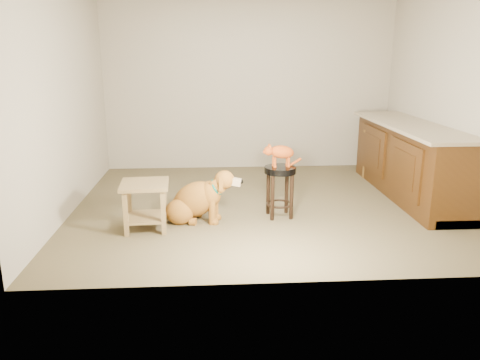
{
  "coord_description": "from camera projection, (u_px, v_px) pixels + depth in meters",
  "views": [
    {
      "loc": [
        -0.62,
        -5.41,
        1.81
      ],
      "look_at": [
        -0.3,
        -0.46,
        0.45
      ],
      "focal_mm": 35.0,
      "sensor_mm": 36.0,
      "label": 1
    }
  ],
  "objects": [
    {
      "name": "side_table",
      "position": [
        145.0,
        199.0,
        4.88
      ],
      "size": [
        0.52,
        0.52,
        0.51
      ],
      "rotation": [
        0.0,
        0.0,
        0.06
      ],
      "color": "brown",
      "rests_on": "ground"
    },
    {
      "name": "floor",
      "position": [
        262.0,
        205.0,
        5.73
      ],
      "size": [
        4.5,
        4.0,
        0.01
      ],
      "primitive_type": "cube",
      "color": "brown",
      "rests_on": "ground"
    },
    {
      "name": "wood_stool",
      "position": [
        381.0,
        155.0,
        6.77
      ],
      "size": [
        0.47,
        0.47,
        0.72
      ],
      "rotation": [
        0.0,
        0.0,
        0.24
      ],
      "color": "brown",
      "rests_on": "ground"
    },
    {
      "name": "golden_retriever",
      "position": [
        196.0,
        201.0,
        5.14
      ],
      "size": [
        0.97,
        0.54,
        0.63
      ],
      "rotation": [
        0.0,
        0.0,
        -0.22
      ],
      "color": "brown",
      "rests_on": "ground"
    },
    {
      "name": "room_shell",
      "position": [
        264.0,
        64.0,
        5.28
      ],
      "size": [
        4.54,
        4.04,
        2.62
      ],
      "color": "#A69B86",
      "rests_on": "ground"
    },
    {
      "name": "cabinet_run",
      "position": [
        410.0,
        162.0,
        6.02
      ],
      "size": [
        0.7,
        2.56,
        0.94
      ],
      "color": "#40240B",
      "rests_on": "ground"
    },
    {
      "name": "padded_stool",
      "position": [
        280.0,
        181.0,
        5.23
      ],
      "size": [
        0.36,
        0.36,
        0.58
      ],
      "rotation": [
        0.0,
        0.0,
        0.09
      ],
      "color": "black",
      "rests_on": "ground"
    },
    {
      "name": "tabby_kitten",
      "position": [
        280.0,
        153.0,
        5.14
      ],
      "size": [
        0.46,
        0.2,
        0.29
      ],
      "rotation": [
        0.0,
        0.0,
        0.09
      ],
      "color": "#88340D",
      "rests_on": "padded_stool"
    }
  ]
}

